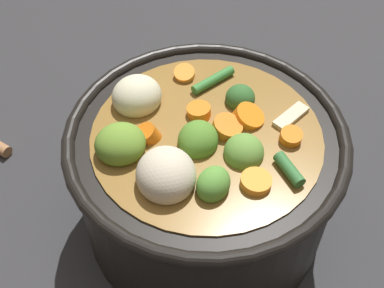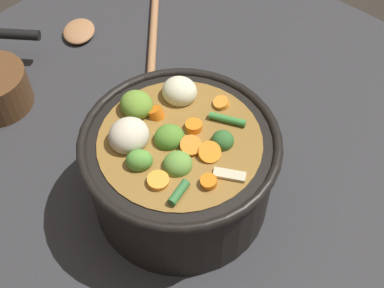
% 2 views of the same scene
% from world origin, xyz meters
% --- Properties ---
extents(ground_plane, '(1.10, 1.10, 0.00)m').
position_xyz_m(ground_plane, '(0.00, 0.00, 0.00)').
color(ground_plane, '#2D2D30').
extents(cooking_pot, '(0.26, 0.26, 0.16)m').
position_xyz_m(cooking_pot, '(0.00, -0.00, 0.07)').
color(cooking_pot, black).
rests_on(cooking_pot, ground_plane).
extents(wooden_spoon, '(0.23, 0.24, 0.02)m').
position_xyz_m(wooden_spoon, '(-0.17, -0.34, 0.01)').
color(wooden_spoon, '#A06E46').
rests_on(wooden_spoon, ground_plane).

